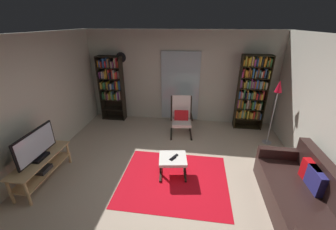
# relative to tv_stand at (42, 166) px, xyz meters

# --- Properties ---
(ground_plane) EXTENTS (7.02, 7.02, 0.00)m
(ground_plane) POSITION_rel_tv_stand_xyz_m (2.29, 0.23, -0.33)
(ground_plane) COLOR #BFA993
(wall_back) EXTENTS (5.60, 0.06, 2.60)m
(wall_back) POSITION_rel_tv_stand_xyz_m (2.29, 3.13, 0.97)
(wall_back) COLOR beige
(wall_back) RESTS_ON ground
(wall_left) EXTENTS (0.06, 6.00, 2.60)m
(wall_left) POSITION_rel_tv_stand_xyz_m (-0.41, 0.23, 0.97)
(wall_left) COLOR beige
(wall_left) RESTS_ON ground
(glass_door_panel) EXTENTS (1.10, 0.01, 2.00)m
(glass_door_panel) POSITION_rel_tv_stand_xyz_m (2.28, 3.06, 0.72)
(glass_door_panel) COLOR silver
(area_rug) EXTENTS (2.02, 1.70, 0.01)m
(area_rug) POSITION_rel_tv_stand_xyz_m (2.43, 0.36, -0.33)
(area_rug) COLOR red
(area_rug) RESTS_ON ground
(tv_stand) EXTENTS (0.41, 1.26, 0.50)m
(tv_stand) POSITION_rel_tv_stand_xyz_m (0.00, 0.00, 0.00)
(tv_stand) COLOR tan
(tv_stand) RESTS_ON ground
(television) EXTENTS (0.20, 0.93, 0.55)m
(television) POSITION_rel_tv_stand_xyz_m (0.00, 0.00, 0.43)
(television) COLOR black
(television) RESTS_ON tv_stand
(bookshelf_near_tv) EXTENTS (0.69, 0.30, 1.91)m
(bookshelf_near_tv) POSITION_rel_tv_stand_xyz_m (0.28, 2.91, 0.77)
(bookshelf_near_tv) COLOR black
(bookshelf_near_tv) RESTS_ON ground
(bookshelf_near_sofa) EXTENTS (0.75, 0.30, 2.03)m
(bookshelf_near_sofa) POSITION_rel_tv_stand_xyz_m (4.23, 2.85, 0.75)
(bookshelf_near_sofa) COLOR black
(bookshelf_near_sofa) RESTS_ON ground
(leather_sofa) EXTENTS (0.87, 1.89, 0.84)m
(leather_sofa) POSITION_rel_tv_stand_xyz_m (4.50, -0.08, -0.03)
(leather_sofa) COLOR black
(leather_sofa) RESTS_ON ground
(lounge_armchair) EXTENTS (0.63, 0.71, 1.02)m
(lounge_armchair) POSITION_rel_tv_stand_xyz_m (2.40, 2.24, 0.20)
(lounge_armchair) COLOR black
(lounge_armchair) RESTS_ON ground
(ottoman) EXTENTS (0.59, 0.55, 0.40)m
(ottoman) POSITION_rel_tv_stand_xyz_m (2.38, 0.51, 0.00)
(ottoman) COLOR white
(ottoman) RESTS_ON ground
(tv_remote) EXTENTS (0.11, 0.14, 0.02)m
(tv_remote) POSITION_rel_tv_stand_xyz_m (2.42, 0.55, 0.08)
(tv_remote) COLOR black
(tv_remote) RESTS_ON ottoman
(cell_phone) EXTENTS (0.13, 0.15, 0.01)m
(cell_phone) POSITION_rel_tv_stand_xyz_m (2.39, 0.46, 0.08)
(cell_phone) COLOR black
(cell_phone) RESTS_ON ottoman
(floor_lamp_by_shelf) EXTENTS (0.22, 0.22, 1.60)m
(floor_lamp_by_shelf) POSITION_rel_tv_stand_xyz_m (4.59, 2.03, 0.91)
(floor_lamp_by_shelf) COLOR #A5A5AD
(floor_lamp_by_shelf) RESTS_ON ground
(wall_clock) EXTENTS (0.29, 0.03, 0.29)m
(wall_clock) POSITION_rel_tv_stand_xyz_m (0.59, 3.05, 1.52)
(wall_clock) COLOR silver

